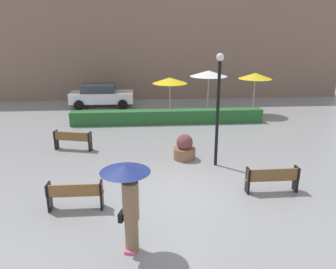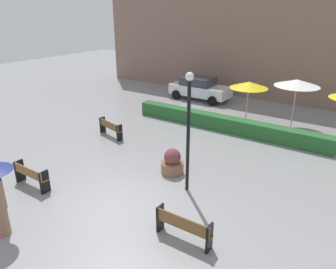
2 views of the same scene
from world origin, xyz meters
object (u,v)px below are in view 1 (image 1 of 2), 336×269
Objects in this scene: bench_far_left at (73,139)px; patio_umbrella_yellow_far at (255,76)px; bench_near_left at (75,194)px; lamp_post at (218,100)px; bench_near_right at (273,178)px; planter_pot at (185,149)px; patio_umbrella_white at (209,74)px; patio_umbrella_yellow at (170,81)px; pedestrian_with_umbrella at (128,193)px; parked_car at (101,95)px.

bench_far_left is 11.53m from patio_umbrella_yellow_far.
bench_near_left is 6.01m from lamp_post.
bench_near_right is at bearing -61.28° from lamp_post.
planter_pot is (3.65, 3.76, -0.06)m from bench_near_left.
patio_umbrella_white is (1.35, 8.70, -0.12)m from lamp_post.
patio_umbrella_yellow is 0.87× the size of patio_umbrella_white.
pedestrian_with_umbrella reaches higher than planter_pot.
bench_far_left is at bearing -137.78° from patio_umbrella_white.
patio_umbrella_yellow reaches higher than parked_car.
bench_near_left is at bearing -128.94° from patio_umbrella_yellow_far.
bench_near_left is 2.76m from pedestrian_with_umbrella.
lamp_post is (5.83, -2.18, 2.07)m from bench_far_left.
bench_near_left is at bearing -134.10° from planter_pot.
bench_near_left is at bearing -78.42° from bench_far_left.
planter_pot is 0.39× the size of patio_umbrella_white.
planter_pot is 8.99m from patio_umbrella_yellow_far.
bench_far_left is 9.90m from patio_umbrella_white.
patio_umbrella_white reaches higher than patio_umbrella_yellow_far.
lamp_post is at bearing -33.44° from planter_pot.
patio_umbrella_yellow_far is at bearing 60.92° from pedestrian_with_umbrella.
lamp_post reaches higher than patio_umbrella_yellow.
patio_umbrella_yellow is 2.49m from patio_umbrella_white.
bench_near_left is 5.32m from bench_far_left.
parked_car is at bearing 113.60° from planter_pot.
parked_car is at bearing 162.49° from patio_umbrella_white.
bench_near_right is at bearing -32.67° from bench_far_left.
bench_near_right is 11.28m from patio_umbrella_white.
patio_umbrella_yellow_far is (9.86, 5.67, 1.88)m from bench_far_left.
lamp_post is 8.81m from patio_umbrella_white.
bench_near_right is 0.41× the size of parked_car.
bench_near_left is at bearing -147.60° from lamp_post.
bench_near_left is 12.04m from patio_umbrella_yellow.
patio_umbrella_white is at bearing -17.51° from parked_car.
bench_near_left is 13.93m from parked_car.
lamp_post is 8.40m from patio_umbrella_yellow.
patio_umbrella_yellow reaches higher than bench_near_left.
bench_near_left is 0.38× the size of parked_car.
patio_umbrella_yellow is at bearing 71.99° from bench_near_left.
patio_umbrella_yellow_far is 10.16m from parked_car.
planter_pot is at bearing -66.40° from parked_car.
bench_near_left is 0.61× the size of patio_umbrella_white.
bench_near_left is 0.71× the size of patio_umbrella_yellow.
planter_pot is 8.58m from patio_umbrella_white.
patio_umbrella_white is (7.19, 6.52, 1.95)m from bench_far_left.
patio_umbrella_yellow_far is at bearing -5.18° from patio_umbrella_yellow.
lamp_post reaches higher than bench_near_right.
planter_pot reaches higher than bench_far_left.
patio_umbrella_yellow is at bearing 89.69° from planter_pot.
patio_umbrella_white reaches higher than bench_near_right.
patio_umbrella_yellow is 5.31m from parked_car.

